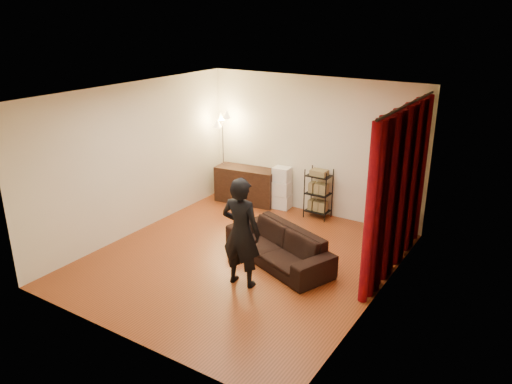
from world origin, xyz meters
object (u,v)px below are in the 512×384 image
Objects in this scene: media_cabinet at (246,185)px; wire_shelf at (318,193)px; floor_lamp at (223,157)px; storage_boxes at (281,188)px; person at (241,232)px; sofa at (278,246)px.

wire_shelf is (1.64, 0.06, 0.12)m from media_cabinet.
floor_lamp reaches higher than wire_shelf.
media_cabinet is at bearing -173.32° from storage_boxes.
floor_lamp reaches higher than storage_boxes.
person is at bearing -49.97° from floor_lamp.
storage_boxes reaches higher than sofa.
sofa is at bearing -61.43° from storage_boxes.
storage_boxes is at bearing 6.85° from floor_lamp.
wire_shelf is at bearing 3.29° from floor_lamp.
media_cabinet is (-1.92, 1.97, 0.09)m from sofa.
person is at bearing -97.23° from wire_shelf.
floor_lamp is at bearing -173.15° from storage_boxes.
person is 1.68× the size of wire_shelf.
wire_shelf is 0.53× the size of floor_lamp.
wire_shelf reaches higher than media_cabinet.
floor_lamp is (-2.33, 2.78, 0.10)m from person.
storage_boxes is (-1.00, 2.94, -0.39)m from person.
media_cabinet is (-1.79, 2.84, -0.46)m from person.
storage_boxes is (-1.12, 2.06, 0.15)m from sofa.
media_cabinet is at bearing 7.09° from floor_lamp.
person is 0.90× the size of floor_lamp.
sofa is 1.05× the size of floor_lamp.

